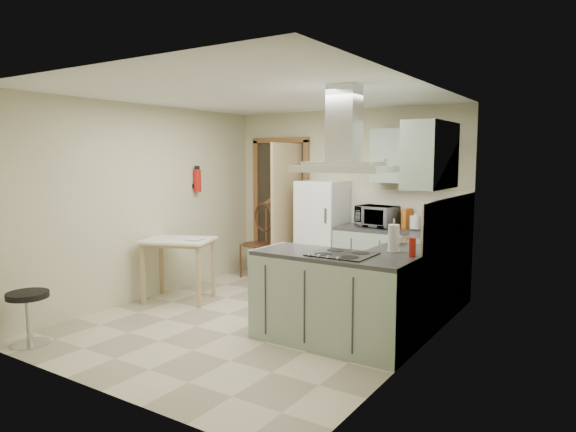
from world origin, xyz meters
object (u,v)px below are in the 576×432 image
Objects in this scene: fridge at (322,234)px; stool at (29,318)px; peninsula at (333,299)px; drop_leaf_table at (179,270)px; extractor_hood at (343,169)px; microwave at (377,216)px; bentwood_chair at (257,245)px.

fridge is 3.87m from stool.
peninsula is 1.82× the size of drop_leaf_table.
extractor_hood is at bearing -28.12° from drop_leaf_table.
fridge is 2.35m from peninsula.
extractor_hood is at bearing 32.51° from stool.
stool is at bearing -114.41° from drop_leaf_table.
extractor_hood is at bearing -66.64° from microwave.
fridge is 1.76× the size of drop_leaf_table.
peninsula is (1.22, -1.98, -0.30)m from fridge.
bentwood_chair is (0.11, 1.54, 0.12)m from drop_leaf_table.
peninsula is at bearing 33.55° from stool.
fridge is at bearing 23.91° from bentwood_chair.
bentwood_chair is (-2.37, 1.84, -1.21)m from extractor_hood.
extractor_hood is 2.82m from drop_leaf_table.
extractor_hood is 3.39m from stool.
microwave is (-0.52, 2.04, -0.68)m from extractor_hood.
peninsula is at bearing 180.00° from extractor_hood.
fridge reaches higher than peninsula.
fridge reaches higher than bentwood_chair.
extractor_hood reaches higher than fridge.
extractor_hood is 1.75× the size of microwave.
extractor_hood is 1.06× the size of drop_leaf_table.
bentwood_chair is at bearing 64.67° from drop_leaf_table.
fridge reaches higher than drop_leaf_table.
microwave is (2.06, 3.68, 0.78)m from stool.
stool is at bearing -147.49° from extractor_hood.
drop_leaf_table is at bearing 173.27° from extractor_hood.
extractor_hood reaches higher than microwave.
microwave is at bearing 60.81° from stool.
peninsula is 2.40m from drop_leaf_table.
stool is (-1.26, -3.63, -0.49)m from fridge.
bentwood_chair is (-2.27, 1.84, 0.06)m from peninsula.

